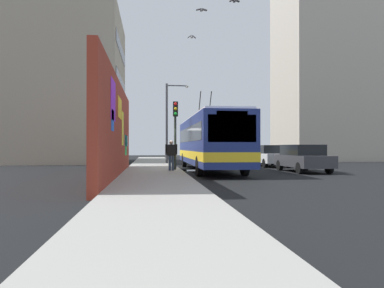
{
  "coord_description": "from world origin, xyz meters",
  "views": [
    {
      "loc": [
        -20.85,
        1.77,
        1.47
      ],
      "look_at": [
        -0.85,
        -0.6,
        1.62
      ],
      "focal_mm": 32.99,
      "sensor_mm": 36.0,
      "label": 1
    }
  ],
  "objects_px": {
    "pedestrian_at_curb": "(171,153)",
    "street_lamp": "(169,117)",
    "traffic_light": "(175,123)",
    "parked_car_champagne": "(247,154)",
    "city_bus": "(209,141)",
    "parked_car_dark_gray": "(303,158)",
    "parked_car_red": "(231,153)",
    "parked_car_white": "(269,155)"
  },
  "relations": [
    {
      "from": "parked_car_dark_gray",
      "to": "street_lamp",
      "type": "relative_size",
      "value": 0.7
    },
    {
      "from": "parked_car_white",
      "to": "parked_car_champagne",
      "type": "relative_size",
      "value": 1.11
    },
    {
      "from": "city_bus",
      "to": "parked_car_dark_gray",
      "type": "height_order",
      "value": "city_bus"
    },
    {
      "from": "parked_car_white",
      "to": "street_lamp",
      "type": "bearing_deg",
      "value": 66.47
    },
    {
      "from": "city_bus",
      "to": "parked_car_white",
      "type": "xyz_separation_m",
      "value": [
        4.05,
        -5.2,
        -0.98
      ]
    },
    {
      "from": "pedestrian_at_curb",
      "to": "traffic_light",
      "type": "xyz_separation_m",
      "value": [
        0.57,
        -0.26,
        1.67
      ]
    },
    {
      "from": "parked_car_white",
      "to": "city_bus",
      "type": "bearing_deg",
      "value": 127.93
    },
    {
      "from": "parked_car_white",
      "to": "pedestrian_at_curb",
      "type": "relative_size",
      "value": 2.83
    },
    {
      "from": "city_bus",
      "to": "pedestrian_at_curb",
      "type": "relative_size",
      "value": 7.34
    },
    {
      "from": "parked_car_champagne",
      "to": "parked_car_red",
      "type": "height_order",
      "value": "same"
    },
    {
      "from": "parked_car_champagne",
      "to": "pedestrian_at_curb",
      "type": "xyz_separation_m",
      "value": [
        -11.95,
        7.61,
        0.29
      ]
    },
    {
      "from": "street_lamp",
      "to": "traffic_light",
      "type": "bearing_deg",
      "value": 179.2
    },
    {
      "from": "city_bus",
      "to": "street_lamp",
      "type": "bearing_deg",
      "value": 15.77
    },
    {
      "from": "pedestrian_at_curb",
      "to": "parked_car_red",
      "type": "bearing_deg",
      "value": -22.94
    },
    {
      "from": "city_bus",
      "to": "parked_car_white",
      "type": "height_order",
      "value": "city_bus"
    },
    {
      "from": "parked_car_white",
      "to": "pedestrian_at_curb",
      "type": "bearing_deg",
      "value": 127.13
    },
    {
      "from": "parked_car_dark_gray",
      "to": "traffic_light",
      "type": "distance_m",
      "value": 7.63
    },
    {
      "from": "traffic_light",
      "to": "street_lamp",
      "type": "distance_m",
      "value": 8.41
    },
    {
      "from": "city_bus",
      "to": "traffic_light",
      "type": "height_order",
      "value": "city_bus"
    },
    {
      "from": "parked_car_champagne",
      "to": "pedestrian_at_curb",
      "type": "distance_m",
      "value": 14.17
    },
    {
      "from": "city_bus",
      "to": "pedestrian_at_curb",
      "type": "distance_m",
      "value": 3.04
    },
    {
      "from": "city_bus",
      "to": "parked_car_red",
      "type": "relative_size",
      "value": 2.96
    },
    {
      "from": "parked_car_champagne",
      "to": "parked_car_red",
      "type": "distance_m",
      "value": 6.03
    },
    {
      "from": "traffic_light",
      "to": "parked_car_dark_gray",
      "type": "bearing_deg",
      "value": -94.32
    },
    {
      "from": "parked_car_champagne",
      "to": "street_lamp",
      "type": "distance_m",
      "value": 8.41
    },
    {
      "from": "parked_car_white",
      "to": "parked_car_red",
      "type": "distance_m",
      "value": 12.22
    },
    {
      "from": "parked_car_red",
      "to": "pedestrian_at_curb",
      "type": "height_order",
      "value": "pedestrian_at_curb"
    },
    {
      "from": "parked_car_dark_gray",
      "to": "pedestrian_at_curb",
      "type": "height_order",
      "value": "pedestrian_at_curb"
    },
    {
      "from": "parked_car_champagne",
      "to": "parked_car_red",
      "type": "relative_size",
      "value": 1.03
    },
    {
      "from": "parked_car_dark_gray",
      "to": "pedestrian_at_curb",
      "type": "bearing_deg",
      "value": 90.12
    },
    {
      "from": "parked_car_champagne",
      "to": "pedestrian_at_curb",
      "type": "bearing_deg",
      "value": 147.5
    },
    {
      "from": "pedestrian_at_curb",
      "to": "street_lamp",
      "type": "xyz_separation_m",
      "value": [
        8.91,
        -0.38,
        2.73
      ]
    },
    {
      "from": "parked_car_dark_gray",
      "to": "parked_car_red",
      "type": "xyz_separation_m",
      "value": [
        17.97,
        0.0,
        -0.0
      ]
    },
    {
      "from": "parked_car_champagne",
      "to": "traffic_light",
      "type": "distance_m",
      "value": 13.69
    },
    {
      "from": "parked_car_champagne",
      "to": "parked_car_red",
      "type": "bearing_deg",
      "value": 0.0
    },
    {
      "from": "parked_car_white",
      "to": "parked_car_red",
      "type": "bearing_deg",
      "value": 0.0
    },
    {
      "from": "city_bus",
      "to": "parked_car_red",
      "type": "bearing_deg",
      "value": -17.72
    },
    {
      "from": "street_lamp",
      "to": "parked_car_champagne",
      "type": "bearing_deg",
      "value": -67.22
    },
    {
      "from": "parked_car_white",
      "to": "traffic_light",
      "type": "xyz_separation_m",
      "value": [
        -5.19,
        7.35,
        1.96
      ]
    },
    {
      "from": "parked_car_dark_gray",
      "to": "traffic_light",
      "type": "bearing_deg",
      "value": 85.68
    },
    {
      "from": "parked_car_dark_gray",
      "to": "parked_car_champagne",
      "type": "distance_m",
      "value": 11.94
    },
    {
      "from": "parked_car_dark_gray",
      "to": "parked_car_white",
      "type": "height_order",
      "value": "same"
    }
  ]
}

